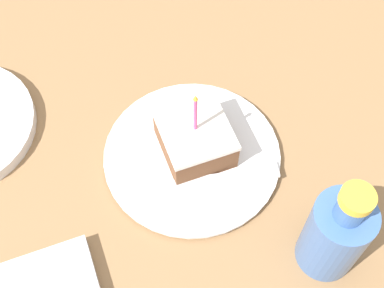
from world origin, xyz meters
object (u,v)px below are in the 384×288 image
at_px(plate, 192,156).
at_px(fork, 227,177).
at_px(bottle, 336,234).
at_px(cake_slice, 195,138).

height_order(plate, fork, fork).
xyz_separation_m(fork, bottle, (0.14, 0.08, 0.05)).
xyz_separation_m(plate, bottle, (0.19, 0.11, 0.06)).
bearing_deg(bottle, plate, -150.45).
relative_size(cake_slice, fork, 0.74).
xyz_separation_m(cake_slice, bottle, (0.20, 0.10, 0.03)).
height_order(fork, bottle, bottle).
height_order(plate, cake_slice, cake_slice).
xyz_separation_m(plate, cake_slice, (-0.01, 0.01, 0.03)).
height_order(plate, bottle, bottle).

